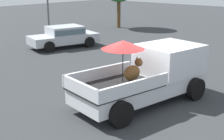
# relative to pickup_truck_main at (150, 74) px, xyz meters

# --- Properties ---
(ground_plane) EXTENTS (80.00, 80.00, 0.00)m
(ground_plane) POSITION_rel_pickup_truck_main_xyz_m (-0.44, 0.06, -0.98)
(ground_plane) COLOR #2D3033
(pickup_truck_main) EXTENTS (5.29, 2.93, 2.27)m
(pickup_truck_main) POSITION_rel_pickup_truck_main_xyz_m (0.00, 0.00, 0.00)
(pickup_truck_main) COLOR black
(pickup_truck_main) RESTS_ON ground
(parked_sedan_near) EXTENTS (4.61, 2.83, 1.33)m
(parked_sedan_near) POSITION_rel_pickup_truck_main_xyz_m (3.87, 9.28, -0.24)
(parked_sedan_near) COLOR black
(parked_sedan_near) RESTS_ON ground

